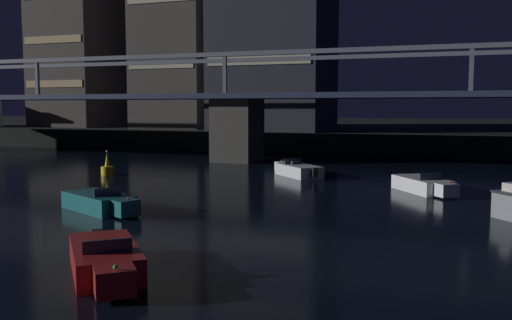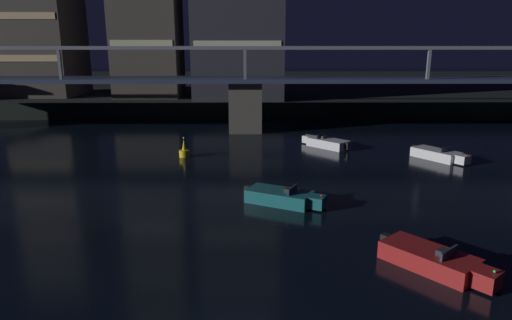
% 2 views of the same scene
% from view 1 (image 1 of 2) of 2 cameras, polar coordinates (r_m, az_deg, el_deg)
% --- Properties ---
extents(far_riverbank, '(240.00, 80.00, 2.20)m').
position_cam_1_polar(far_riverbank, '(95.66, 8.45, 3.19)').
color(far_riverbank, black).
rests_on(far_riverbank, ground).
extents(river_bridge, '(82.82, 6.40, 9.38)m').
position_cam_1_polar(river_bridge, '(49.21, -1.93, 5.01)').
color(river_bridge, '#4C4944').
rests_on(river_bridge, ground).
extents(tower_west_low, '(9.45, 10.96, 28.66)m').
position_cam_1_polar(tower_west_low, '(81.13, -17.87, 13.41)').
color(tower_west_low, '#423D38').
rests_on(tower_west_low, far_riverbank).
extents(speedboat_mid_left, '(3.81, 4.79, 1.16)m').
position_cam_1_polar(speedboat_mid_left, '(32.66, 17.00, -2.50)').
color(speedboat_mid_left, silver).
rests_on(speedboat_mid_left, ground).
extents(speedboat_mid_center, '(4.31, 4.46, 1.16)m').
position_cam_1_polar(speedboat_mid_center, '(38.76, 4.28, -1.05)').
color(speedboat_mid_center, silver).
rests_on(speedboat_mid_center, ground).
extents(speedboat_mid_right, '(4.16, 4.58, 1.16)m').
position_cam_1_polar(speedboat_mid_right, '(16.73, -15.28, -9.95)').
color(speedboat_mid_right, maroon).
rests_on(speedboat_mid_right, ground).
extents(speedboat_far_center, '(4.94, 3.40, 1.16)m').
position_cam_1_polar(speedboat_far_center, '(26.63, -15.75, -4.23)').
color(speedboat_far_center, '#196066').
rests_on(speedboat_far_center, ground).
extents(channel_buoy, '(0.90, 0.90, 1.76)m').
position_cam_1_polar(channel_buoy, '(40.73, -15.11, -0.82)').
color(channel_buoy, yellow).
rests_on(channel_buoy, ground).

